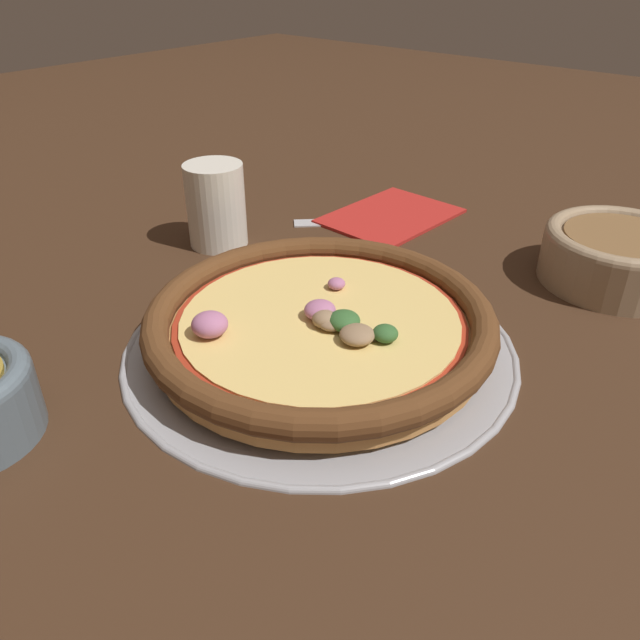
# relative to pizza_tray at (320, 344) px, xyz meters

# --- Properties ---
(ground_plane) EXTENTS (3.00, 3.00, 0.00)m
(ground_plane) POSITION_rel_pizza_tray_xyz_m (0.00, 0.00, -0.00)
(ground_plane) COLOR #3D2616
(pizza_tray) EXTENTS (0.35, 0.35, 0.01)m
(pizza_tray) POSITION_rel_pizza_tray_xyz_m (0.00, 0.00, 0.00)
(pizza_tray) COLOR #9E9EA3
(pizza_tray) RESTS_ON ground_plane
(pizza) EXTENTS (0.31, 0.31, 0.04)m
(pizza) POSITION_rel_pizza_tray_xyz_m (0.00, 0.00, 0.02)
(pizza) COLOR #BC7F42
(pizza) RESTS_ON pizza_tray
(bowl_far) EXTENTS (0.15, 0.15, 0.06)m
(bowl_far) POSITION_rel_pizza_tray_xyz_m (-0.30, 0.15, 0.03)
(bowl_far) COLOR #9E8466
(bowl_far) RESTS_ON ground_plane
(drinking_cup) EXTENTS (0.07, 0.07, 0.10)m
(drinking_cup) POSITION_rel_pizza_tray_xyz_m (-0.09, -0.24, 0.04)
(drinking_cup) COLOR silver
(drinking_cup) RESTS_ON ground_plane
(napkin) EXTENTS (0.18, 0.13, 0.01)m
(napkin) POSITION_rel_pizza_tray_xyz_m (-0.29, -0.13, 0.00)
(napkin) COLOR #B2231E
(napkin) RESTS_ON ground_plane
(fork) EXTENTS (0.15, 0.15, 0.00)m
(fork) POSITION_rel_pizza_tray_xyz_m (-0.25, -0.15, -0.00)
(fork) COLOR #B7B7BC
(fork) RESTS_ON ground_plane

